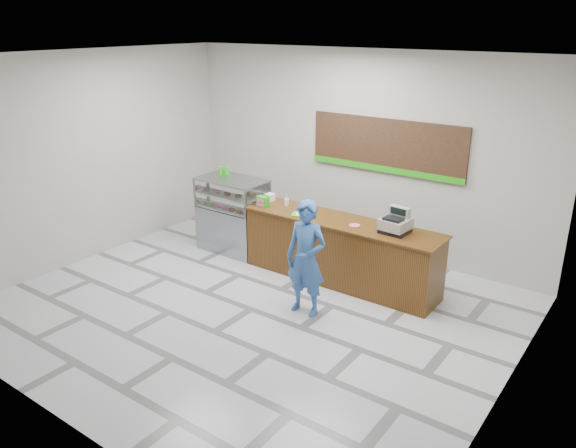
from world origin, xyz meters
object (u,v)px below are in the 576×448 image
Objects in this scene: sales_counter at (340,251)px; display_case at (233,214)px; serving_tray at (303,214)px; customer at (306,258)px; cash_register at (396,223)px.

sales_counter is 2.23m from display_case.
customer reaches higher than serving_tray.
cash_register is 0.26× the size of customer.
sales_counter is at bearing 0.01° from display_case.
cash_register is at bearing 52.19° from customer.
customer is (-0.77, -1.16, -0.34)m from cash_register.
serving_tray is at bearing 122.60° from customer.
sales_counter is at bearing 91.97° from customer.
display_case is 3.15m from cash_register.
customer reaches higher than sales_counter.
cash_register reaches higher than serving_tray.
display_case is 1.65m from serving_tray.
sales_counter is 7.56× the size of cash_register.
display_case reaches higher than sales_counter.
display_case is at bearing 153.16° from serving_tray.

